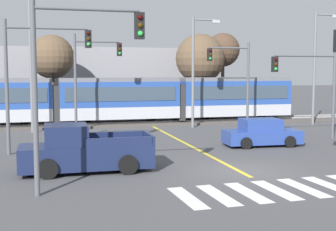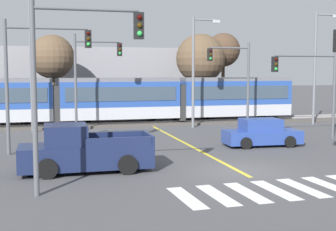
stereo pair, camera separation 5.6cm
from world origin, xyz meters
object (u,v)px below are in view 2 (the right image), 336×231
object	(u,v)px
traffic_light_near_left	(71,65)
street_lamp_centre	(196,65)
traffic_light_far_left	(91,69)
bare_tree_east	(201,59)
bare_tree_west	(52,57)
bare_tree_far_east	(223,51)
pickup_truck	(83,152)
street_lamp_east	(317,61)
traffic_light_mid_right	(312,79)
traffic_light_far_right	(235,72)
traffic_light_mid_left	(35,65)
light_rail_tram	(119,98)
street_lamp_west	(34,49)
sedan_crossing	(262,133)

from	to	relation	value
traffic_light_near_left	street_lamp_centre	distance (m)	19.25
traffic_light_far_left	bare_tree_east	bearing A→B (deg)	36.41
bare_tree_west	bare_tree_far_east	bearing A→B (deg)	6.83
pickup_truck	bare_tree_east	size ratio (longest dim) A/B	0.73
street_lamp_east	bare_tree_west	world-z (taller)	street_lamp_east
traffic_light_mid_right	street_lamp_centre	bearing A→B (deg)	122.70
bare_tree_far_east	pickup_truck	bearing A→B (deg)	-123.72
traffic_light_far_right	street_lamp_east	bearing A→B (deg)	3.37
traffic_light_near_left	traffic_light_mid_left	size ratio (longest dim) A/B	0.99
traffic_light_far_right	traffic_light_near_left	size ratio (longest dim) A/B	0.94
traffic_light_far_left	traffic_light_mid_right	xyz separation A→B (m)	(12.49, -7.09, -0.61)
bare_tree_west	pickup_truck	bearing A→B (deg)	-87.62
traffic_light_far_right	traffic_light_mid_left	size ratio (longest dim) A/B	0.93
traffic_light_far_left	traffic_light_mid_right	distance (m)	14.37
traffic_light_far_left	bare_tree_west	distance (m)	8.03
traffic_light_mid_right	bare_tree_west	bearing A→B (deg)	135.34
traffic_light_mid_left	bare_tree_far_east	distance (m)	24.07
light_rail_tram	street_lamp_west	xyz separation A→B (m)	(-6.18, -3.02, 3.55)
street_lamp_centre	light_rail_tram	bearing A→B (deg)	148.06
street_lamp_centre	bare_tree_far_east	size ratio (longest dim) A/B	1.05
street_lamp_east	bare_tree_east	bearing A→B (deg)	132.97
street_lamp_west	bare_tree_far_east	size ratio (longest dim) A/B	1.30
street_lamp_centre	traffic_light_mid_left	bearing A→B (deg)	-143.34
traffic_light_near_left	traffic_light_far_right	bearing A→B (deg)	51.75
bare_tree_east	bare_tree_far_east	world-z (taller)	bare_tree_far_east
traffic_light_far_right	traffic_light_far_left	distance (m)	10.41
street_lamp_east	street_lamp_centre	bearing A→B (deg)	178.40
sedan_crossing	street_lamp_centre	xyz separation A→B (m)	(-0.94, 8.96, 3.87)
bare_tree_east	traffic_light_mid_left	bearing A→B (deg)	-131.90
pickup_truck	traffic_light_mid_left	bearing A→B (deg)	111.19
traffic_light_near_left	traffic_light_mid_left	bearing A→B (deg)	98.94
traffic_light_mid_left	street_lamp_centre	xyz separation A→B (m)	(11.08, 8.24, 0.14)
bare_tree_west	street_lamp_west	bearing A→B (deg)	-100.56
bare_tree_east	bare_tree_far_east	xyz separation A→B (m)	(2.86, 1.80, 0.82)
traffic_light_mid_left	street_lamp_east	bearing A→B (deg)	20.96
traffic_light_near_left	bare_tree_east	size ratio (longest dim) A/B	0.89
light_rail_tram	traffic_light_far_left	xyz separation A→B (m)	(-2.51, -3.68, 2.24)
sedan_crossing	traffic_light_far_right	xyz separation A→B (m)	(1.84, 8.28, 3.37)
pickup_truck	traffic_light_far_left	xyz separation A→B (m)	(1.53, 12.70, 3.44)
street_lamp_east	bare_tree_west	bearing A→B (deg)	159.46
pickup_truck	bare_tree_west	world-z (taller)	bare_tree_west
pickup_truck	street_lamp_east	size ratio (longest dim) A/B	0.63
sedan_crossing	traffic_light_far_right	world-z (taller)	traffic_light_far_right
traffic_light_far_right	street_lamp_west	bearing A→B (deg)	176.54
traffic_light_far_left	bare_tree_west	world-z (taller)	bare_tree_west
light_rail_tram	bare_tree_far_east	bearing A→B (deg)	28.35
pickup_truck	bare_tree_east	xyz separation A→B (m)	(11.94, 20.38, 4.37)
light_rail_tram	traffic_light_near_left	xyz separation A→B (m)	(-4.64, -19.79, 2.30)
traffic_light_near_left	pickup_truck	bearing A→B (deg)	80.05
street_lamp_west	bare_tree_west	world-z (taller)	street_lamp_west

